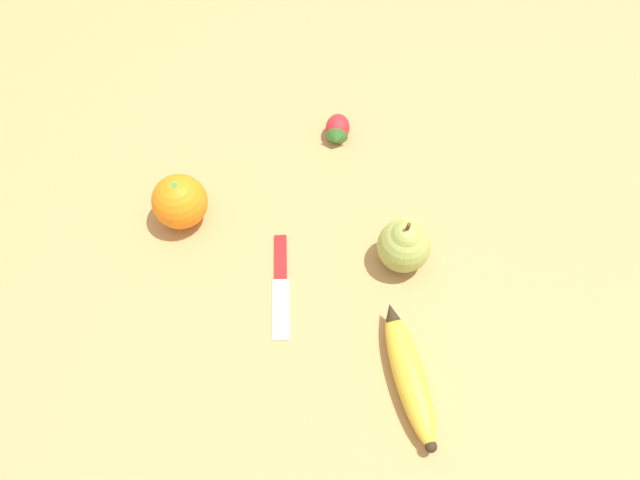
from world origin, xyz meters
TOP-DOWN VIEW (x-y plane):
  - ground_plane at (0.00, 0.00)m, footprint 3.00×3.00m
  - banana at (-0.05, -0.14)m, footprint 0.12×0.17m
  - orange at (-0.12, 0.23)m, footprint 0.08×0.08m
  - pear at (0.06, -0.02)m, footprint 0.07×0.07m
  - strawberry at (0.14, 0.20)m, footprint 0.06×0.06m
  - paring_knife at (-0.08, 0.06)m, footprint 0.11×0.13m

SIDE VIEW (x-z plane):
  - ground_plane at x=0.00m, z-range 0.00..0.00m
  - paring_knife at x=-0.08m, z-range 0.00..0.01m
  - banana at x=-0.05m, z-range 0.00..0.04m
  - strawberry at x=0.14m, z-range 0.00..0.04m
  - orange at x=-0.12m, z-range 0.00..0.08m
  - pear at x=0.06m, z-range -0.01..0.08m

